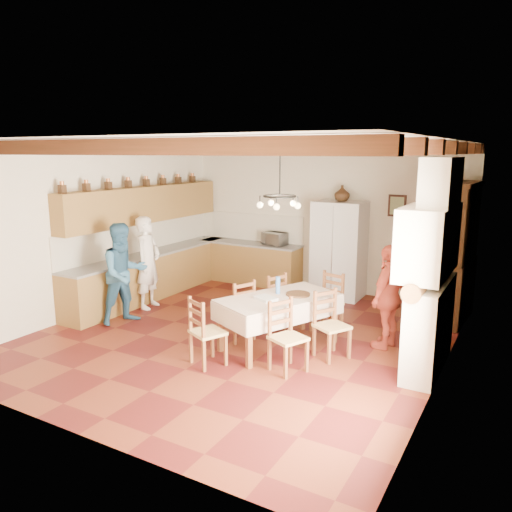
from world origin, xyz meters
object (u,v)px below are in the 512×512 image
Objects in this scene: hutch at (454,253)px; person_woman_blue at (124,274)px; chair_end_near at (208,331)px; person_woman_red at (389,297)px; person_man at (148,262)px; dining_table at (279,302)px; chair_left_near at (238,309)px; chair_end_far at (327,303)px; chair_right_near at (288,337)px; refrigerator at (339,250)px; microwave at (275,239)px; chair_right_far at (332,325)px; chair_left_far at (270,301)px.

hutch is 1.39× the size of person_woman_blue.
chair_end_near is 2.69m from person_woman_red.
person_man is (-2.43, 1.58, 0.38)m from chair_end_near.
person_man is (-2.98, 0.54, 0.17)m from dining_table.
chair_end_far is (1.07, 1.00, 0.00)m from chair_left_near.
person_woman_blue reaches higher than person_woman_red.
chair_right_near is at bearing -111.48° from hutch.
refrigerator reaches higher than dining_table.
person_woman_red is at bearing 2.93° from chair_end_far.
microwave is (-1.10, 4.10, 0.56)m from chair_end_near.
chair_left_near is 0.56× the size of person_man.
dining_table is 1.19m from chair_end_near.
microwave is at bearing -115.31° from person_woman_red.
refrigerator is 2.71m from person_woman_red.
chair_left_near and chair_right_far have the same top height.
person_woman_blue is 4.31m from person_woman_red.
chair_right_near is 0.79m from chair_right_far.
chair_left_far and chair_right_near have the same top height.
person_man is 1.00× the size of person_woman_blue.
chair_end_near is at bearing 17.89° from chair_left_far.
refrigerator is 3.73m from person_man.
chair_right_far is (1.00, -2.96, -0.48)m from refrigerator.
microwave is at bearing -133.65° from chair_left_far.
person_woman_red is at bearing -55.30° from refrigerator.
dining_table is 2.07× the size of chair_left_near.
hutch is 2.48× the size of chair_left_far.
refrigerator is 3.09m from chair_left_near.
person_woman_red is at bearing -105.58° from hutch.
hutch is at bearing -80.14° from person_man.
chair_end_far is at bearing 133.51° from chair_left_far.
person_woman_red is (0.58, 0.77, 0.30)m from chair_right_far.
chair_left_near is 1.36m from chair_right_near.
person_woman_red reaches higher than dining_table.
microwave is (-1.65, 3.06, 0.34)m from dining_table.
microwave is at bearing 1.23° from person_woman_blue.
chair_right_near is (0.66, -3.67, -0.48)m from refrigerator.
person_woman_blue reaches higher than microwave.
chair_right_far is (-1.20, -2.53, -0.71)m from hutch.
dining_table is 1.07m from chair_end_far.
chair_end_far is (0.55, -2.01, -0.48)m from refrigerator.
hutch is at bearing 2.73° from microwave.
person_woman_blue is at bearing -177.25° from person_man.
chair_end_near and chair_end_far have the same top height.
refrigerator is at bearing 48.66° from chair_right_far.
hutch reaches higher than person_man.
person_man is 4.40m from person_woman_red.
microwave is at bearing 54.40° from chair_right_near.
chair_right_near is at bearing -77.39° from person_woman_blue.
person_woman_blue is at bearing -145.40° from hutch.
hutch is 3.73m from microwave.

